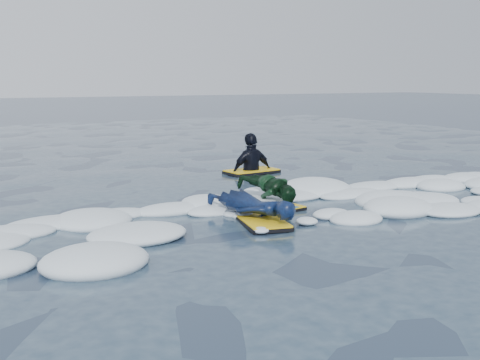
% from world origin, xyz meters
% --- Properties ---
extents(ground, '(120.00, 120.00, 0.00)m').
position_xyz_m(ground, '(0.00, 0.00, 0.00)').
color(ground, '#18233A').
rests_on(ground, ground).
extents(foam_band, '(12.00, 3.10, 0.30)m').
position_xyz_m(foam_band, '(0.00, 1.03, 0.00)').
color(foam_band, white).
rests_on(foam_band, ground).
extents(prone_woman_unit, '(0.91, 1.66, 0.41)m').
position_xyz_m(prone_woman_unit, '(-0.29, 0.55, 0.21)').
color(prone_woman_unit, black).
rests_on(prone_woman_unit, ground).
extents(prone_child_unit, '(0.63, 1.29, 0.49)m').
position_xyz_m(prone_child_unit, '(0.50, 1.34, 0.25)').
color(prone_child_unit, black).
rests_on(prone_child_unit, ground).
extents(waiting_rider_unit, '(1.21, 0.75, 1.72)m').
position_xyz_m(waiting_rider_unit, '(1.84, 4.35, 0.01)').
color(waiting_rider_unit, black).
rests_on(waiting_rider_unit, ground).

